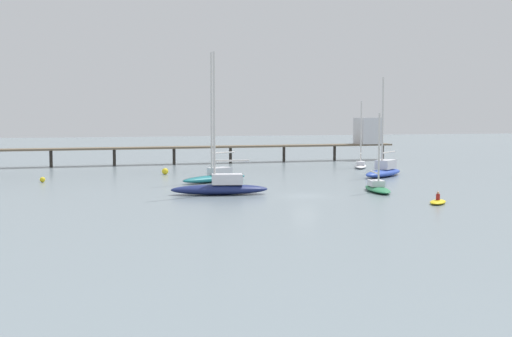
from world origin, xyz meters
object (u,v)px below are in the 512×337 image
(sailboat_navy, at_px, (221,186))
(sailboat_teal, at_px, (216,175))
(sailboat_blue, at_px, (384,170))
(sailboat_white, at_px, (361,164))
(mooring_buoy_far, at_px, (165,171))
(sailboat_green, at_px, (377,187))
(mooring_buoy_mid, at_px, (43,180))
(dinghy_yellow, at_px, (438,202))
(pier, at_px, (289,139))

(sailboat_navy, height_order, sailboat_teal, sailboat_teal)
(sailboat_teal, bearing_deg, sailboat_blue, 0.74)
(sailboat_white, relative_size, mooring_buoy_far, 11.63)
(sailboat_white, distance_m, sailboat_green, 32.11)
(sailboat_navy, bearing_deg, mooring_buoy_mid, 133.74)
(sailboat_teal, height_order, mooring_buoy_far, sailboat_teal)
(sailboat_blue, bearing_deg, dinghy_yellow, -107.96)
(pier, relative_size, mooring_buoy_mid, 109.70)
(sailboat_blue, bearing_deg, sailboat_teal, -179.26)
(dinghy_yellow, relative_size, mooring_buoy_far, 3.51)
(sailboat_green, bearing_deg, mooring_buoy_far, 124.32)
(sailboat_green, bearing_deg, sailboat_white, 66.85)
(sailboat_green, bearing_deg, sailboat_blue, 59.57)
(pier, xyz_separation_m, mooring_buoy_far, (-25.22, -19.48, -3.58))
(sailboat_navy, relative_size, dinghy_yellow, 4.65)
(sailboat_navy, distance_m, mooring_buoy_far, 24.53)
(dinghy_yellow, bearing_deg, mooring_buoy_far, 117.07)
(sailboat_green, relative_size, dinghy_yellow, 2.68)
(sailboat_blue, bearing_deg, mooring_buoy_mid, 172.94)
(sailboat_navy, distance_m, mooring_buoy_mid, 25.49)
(dinghy_yellow, xyz_separation_m, mooring_buoy_far, (-18.96, 37.11, 0.24))
(sailboat_navy, xyz_separation_m, sailboat_white, (29.13, 27.22, -0.26))
(sailboat_green, xyz_separation_m, mooring_buoy_far, (-18.27, 26.76, -0.09))
(sailboat_blue, relative_size, mooring_buoy_mid, 20.21)
(sailboat_teal, bearing_deg, sailboat_white, 28.52)
(sailboat_white, bearing_deg, mooring_buoy_far, -174.90)
(sailboat_green, bearing_deg, sailboat_teal, 132.84)
(sailboat_navy, xyz_separation_m, sailboat_green, (16.51, -2.30, -0.35))
(sailboat_navy, relative_size, mooring_buoy_far, 16.30)
(pier, distance_m, sailboat_white, 17.99)
(sailboat_white, bearing_deg, mooring_buoy_mid, -169.32)
(pier, xyz_separation_m, sailboat_blue, (2.07, -30.88, -3.16))
(sailboat_white, bearing_deg, pier, 108.73)
(sailboat_teal, bearing_deg, sailboat_navy, -101.22)
(sailboat_white, bearing_deg, sailboat_green, -113.15)
(sailboat_navy, bearing_deg, pier, 61.91)
(sailboat_navy, xyz_separation_m, sailboat_blue, (25.53, 13.06, -0.01))
(pier, bearing_deg, mooring_buoy_far, -142.31)
(mooring_buoy_far, bearing_deg, sailboat_navy, -85.87)
(sailboat_navy, xyz_separation_m, mooring_buoy_mid, (-17.62, 18.41, -0.56))
(pier, height_order, sailboat_green, sailboat_green)
(mooring_buoy_far, bearing_deg, sailboat_blue, -22.66)
(pier, relative_size, sailboat_teal, 4.54)
(sailboat_navy, distance_m, dinghy_yellow, 21.36)
(dinghy_yellow, xyz_separation_m, mooring_buoy_mid, (-34.82, 31.05, 0.12))
(sailboat_green, relative_size, sailboat_teal, 0.53)
(pier, distance_m, sailboat_navy, 49.91)
(pier, height_order, mooring_buoy_far, pier)
(sailboat_blue, relative_size, sailboat_teal, 0.84)
(sailboat_white, relative_size, sailboat_blue, 0.79)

